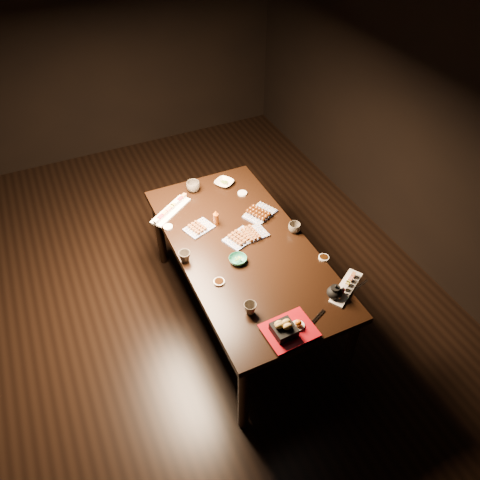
% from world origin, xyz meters
% --- Properties ---
extents(ground, '(5.00, 5.00, 0.00)m').
position_xyz_m(ground, '(0.00, 0.00, 0.00)').
color(ground, black).
rests_on(ground, ground).
extents(dining_table, '(1.31, 1.97, 0.75)m').
position_xyz_m(dining_table, '(0.34, -0.39, 0.38)').
color(dining_table, black).
rests_on(dining_table, ground).
extents(sushi_platter_near, '(0.33, 0.26, 0.04)m').
position_xyz_m(sushi_platter_near, '(0.77, -1.01, 0.77)').
color(sushi_platter_near, white).
rests_on(sushi_platter_near, dining_table).
extents(sushi_platter_far, '(0.38, 0.31, 0.05)m').
position_xyz_m(sushi_platter_far, '(0.00, 0.20, 0.77)').
color(sushi_platter_far, white).
rests_on(sushi_platter_far, dining_table).
extents(yakitori_plate_center, '(0.26, 0.23, 0.06)m').
position_xyz_m(yakitori_plate_center, '(0.35, -0.31, 0.78)').
color(yakitori_plate_center, '#828EB6').
rests_on(yakitori_plate_center, dining_table).
extents(yakitori_plate_right, '(0.22, 0.17, 0.05)m').
position_xyz_m(yakitori_plate_right, '(0.45, -0.31, 0.78)').
color(yakitori_plate_right, '#828EB6').
rests_on(yakitori_plate_right, dining_table).
extents(yakitori_plate_left, '(0.24, 0.20, 0.05)m').
position_xyz_m(yakitori_plate_left, '(0.13, -0.08, 0.78)').
color(yakitori_plate_left, '#828EB6').
rests_on(yakitori_plate_left, dining_table).
extents(tsukune_plate, '(0.28, 0.25, 0.06)m').
position_xyz_m(tsukune_plate, '(0.60, -0.12, 0.78)').
color(tsukune_plate, '#828EB6').
rests_on(tsukune_plate, dining_table).
extents(edamame_bowl_green, '(0.13, 0.13, 0.04)m').
position_xyz_m(edamame_bowl_green, '(0.24, -0.51, 0.77)').
color(edamame_bowl_green, '#287A5F').
rests_on(edamame_bowl_green, dining_table).
extents(edamame_bowl_cream, '(0.20, 0.20, 0.04)m').
position_xyz_m(edamame_bowl_cream, '(0.51, 0.34, 0.77)').
color(edamame_bowl_cream, beige).
rests_on(edamame_bowl_cream, dining_table).
extents(tempura_tray, '(0.31, 0.25, 0.11)m').
position_xyz_m(tempura_tray, '(0.27, -1.16, 0.80)').
color(tempura_tray, black).
rests_on(tempura_tray, dining_table).
extents(teacup_near_left, '(0.11, 0.11, 0.07)m').
position_xyz_m(teacup_near_left, '(0.13, -0.93, 0.79)').
color(teacup_near_left, '#4F483C').
rests_on(teacup_near_left, dining_table).
extents(teacup_mid_right, '(0.10, 0.10, 0.07)m').
position_xyz_m(teacup_mid_right, '(0.74, -0.40, 0.79)').
color(teacup_mid_right, '#4F483C').
rests_on(teacup_mid_right, dining_table).
extents(teacup_far_left, '(0.11, 0.11, 0.08)m').
position_xyz_m(teacup_far_left, '(-0.08, -0.34, 0.79)').
color(teacup_far_left, '#4F483C').
rests_on(teacup_far_left, dining_table).
extents(teacup_far_right, '(0.12, 0.12, 0.09)m').
position_xyz_m(teacup_far_right, '(0.25, 0.37, 0.79)').
color(teacup_far_right, '#4F483C').
rests_on(teacup_far_right, dining_table).
extents(teapot, '(0.12, 0.12, 0.10)m').
position_xyz_m(teapot, '(0.66, -1.04, 0.80)').
color(teapot, black).
rests_on(teapot, dining_table).
extents(condiment_bottle, '(0.05, 0.05, 0.13)m').
position_xyz_m(condiment_bottle, '(0.26, -0.08, 0.81)').
color(condiment_bottle, '#6E310E').
rests_on(condiment_bottle, dining_table).
extents(sauce_dish_west, '(0.08, 0.08, 0.01)m').
position_xyz_m(sauce_dish_west, '(0.05, -0.63, 0.76)').
color(sauce_dish_west, white).
rests_on(sauce_dish_west, dining_table).
extents(sauce_dish_east, '(0.10, 0.10, 0.01)m').
position_xyz_m(sauce_dish_east, '(0.59, 0.17, 0.76)').
color(sauce_dish_east, white).
rests_on(sauce_dish_east, dining_table).
extents(sauce_dish_se, '(0.09, 0.09, 0.01)m').
position_xyz_m(sauce_dish_se, '(0.79, -0.72, 0.76)').
color(sauce_dish_se, white).
rests_on(sauce_dish_se, dining_table).
extents(sauce_dish_nw, '(0.07, 0.07, 0.01)m').
position_xyz_m(sauce_dish_nw, '(-0.08, 0.03, 0.76)').
color(sauce_dish_nw, white).
rests_on(sauce_dish_nw, dining_table).
extents(chopsticks_near, '(0.22, 0.11, 0.01)m').
position_xyz_m(chopsticks_near, '(0.44, -1.15, 0.75)').
color(chopsticks_near, black).
rests_on(chopsticks_near, dining_table).
extents(chopsticks_se, '(0.20, 0.07, 0.01)m').
position_xyz_m(chopsticks_se, '(0.84, -1.05, 0.75)').
color(chopsticks_se, black).
rests_on(chopsticks_se, dining_table).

